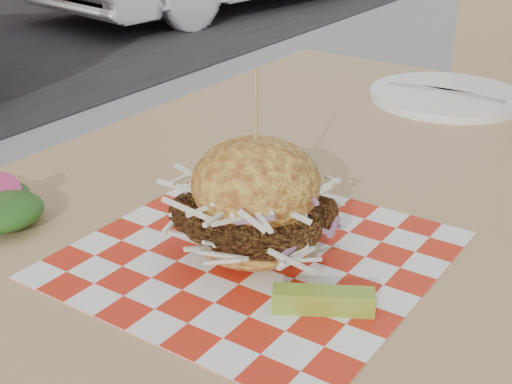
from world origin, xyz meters
TOP-DOWN VIEW (x-y plane):
  - patio_table at (-0.28, -0.35)m, footprint 0.80×1.20m
  - paper_liner at (-0.25, -0.58)m, footprint 0.36×0.36m
  - sandwich at (-0.25, -0.58)m, footprint 0.18×0.18m
  - pickle_spear at (-0.14, -0.63)m, footprint 0.09×0.07m
  - place_setting at (-0.28, 0.07)m, footprint 0.27×0.27m

SIDE VIEW (x-z plane):
  - patio_table at x=-0.28m, z-range 0.30..1.05m
  - paper_liner at x=-0.25m, z-range 0.75..0.75m
  - place_setting at x=-0.28m, z-range 0.75..0.77m
  - pickle_spear at x=-0.14m, z-range 0.75..0.77m
  - sandwich at x=-0.25m, z-range 0.71..0.91m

